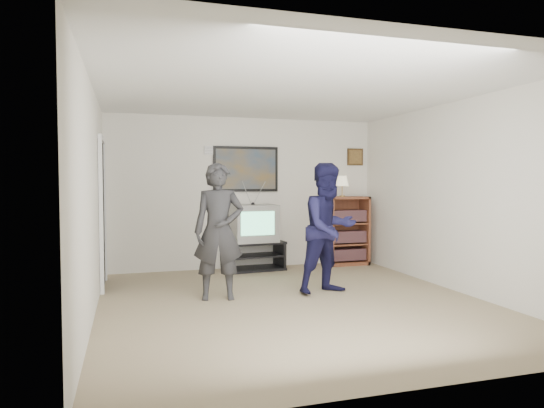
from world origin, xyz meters
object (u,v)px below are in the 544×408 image
person_short (329,228)px  media_stand (255,256)px  crt_television (253,223)px  bookshelf (347,231)px  person_tall (219,231)px

person_short → media_stand: bearing=91.5°
crt_television → bookshelf: (1.69, 0.05, -0.18)m
person_tall → person_short: (1.43, -0.09, 0.00)m
crt_television → bookshelf: size_ratio=0.60×
crt_television → person_tall: (-0.89, -1.76, 0.07)m
bookshelf → person_tall: size_ratio=0.71×
media_stand → person_short: person_short is taller
crt_television → person_tall: person_tall is taller
bookshelf → person_tall: (-2.57, -1.81, 0.25)m
bookshelf → person_short: 2.23m
media_stand → person_tall: size_ratio=0.59×
crt_television → person_tall: size_ratio=0.42×
media_stand → person_tall: person_tall is taller
media_stand → crt_television: 0.53m
crt_television → person_short: 1.93m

